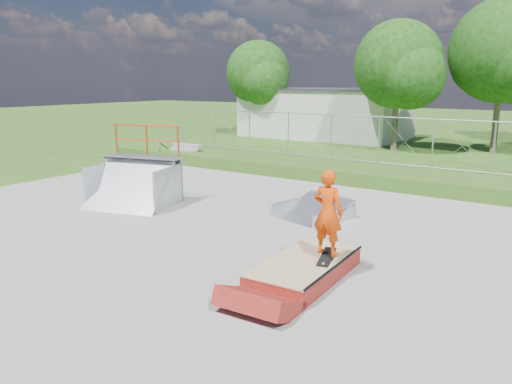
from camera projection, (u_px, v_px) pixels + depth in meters
ground at (197, 252)px, 10.73m from camera, size 120.00×120.00×0.00m
concrete_pad at (197, 251)px, 10.73m from camera, size 20.00×16.00×0.04m
grass_berm at (367, 174)px, 18.33m from camera, size 24.00×3.00×0.50m
grind_box at (305, 269)px, 9.25m from camera, size 1.34×2.59×0.38m
quarter_pipe at (131, 168)px, 14.38m from camera, size 2.75×2.50×2.31m
flat_bank_ramp at (313, 210)px, 13.31m from camera, size 1.98×2.05×0.49m
skateboard at (326, 257)px, 9.21m from camera, size 0.41×0.82×0.13m
skater at (328, 216)px, 9.04m from camera, size 0.59×0.40×1.58m
concrete_stairs at (181, 154)px, 22.34m from camera, size 1.50×1.60×0.80m
chain_link_fence at (379, 140)px, 18.88m from camera, size 20.00×0.06×1.80m
utility_building_flat at (326, 114)px, 32.53m from camera, size 10.00×6.00×3.00m
tree_left_near at (402, 68)px, 25.13m from camera, size 4.76×4.48×6.65m
tree_center at (509, 54)px, 24.09m from camera, size 5.44×5.12×7.60m
tree_left_far at (260, 75)px, 32.34m from camera, size 4.42×4.16×6.18m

